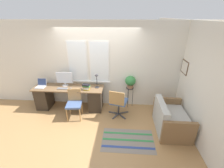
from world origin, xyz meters
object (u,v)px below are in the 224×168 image
at_px(desk_lamp, 97,79).
at_px(potted_plant, 130,81).
at_px(laptop, 41,85).
at_px(couch_loveseat, 170,120).
at_px(keyboard, 62,88).
at_px(mouse, 71,88).
at_px(office_chair_swivel, 118,102).
at_px(plant_stand, 130,90).
at_px(desk_chair_wooden, 74,103).
at_px(book_stack, 86,87).
at_px(monitor, 64,79).

relative_size(desk_lamp, potted_plant, 1.11).
bearing_deg(laptop, couch_loveseat, -11.62).
distance_m(keyboard, mouse, 0.26).
bearing_deg(office_chair_swivel, laptop, 6.88).
bearing_deg(desk_lamp, plant_stand, 9.65).
relative_size(keyboard, mouse, 4.93).
distance_m(desk_lamp, office_chair_swivel, 0.95).
height_order(desk_chair_wooden, potted_plant, potted_plant).
relative_size(keyboard, office_chair_swivel, 0.37).
distance_m(book_stack, couch_loveseat, 2.53).
height_order(office_chair_swivel, couch_loveseat, office_chair_swivel).
relative_size(mouse, potted_plant, 0.17).
relative_size(desk_chair_wooden, plant_stand, 1.24).
distance_m(desk_lamp, plant_stand, 1.14).
distance_m(office_chair_swivel, potted_plant, 0.79).
height_order(monitor, desk_lamp, monitor).
bearing_deg(desk_chair_wooden, keyboard, 135.64).
bearing_deg(laptop, plant_stand, 5.20).
bearing_deg(couch_loveseat, laptop, 78.38).
distance_m(desk_chair_wooden, couch_loveseat, 2.71).
relative_size(laptop, plant_stand, 0.43).
distance_m(keyboard, desk_lamp, 1.10).
bearing_deg(monitor, desk_lamp, -3.08).
distance_m(desk_lamp, desk_chair_wooden, 0.98).
height_order(monitor, desk_chair_wooden, monitor).
relative_size(keyboard, potted_plant, 0.83).
bearing_deg(mouse, potted_plant, 10.00).
bearing_deg(couch_loveseat, book_stack, 73.56).
height_order(desk_lamp, couch_loveseat, desk_lamp).
bearing_deg(keyboard, desk_chair_wooden, -37.90).
bearing_deg(potted_plant, desk_chair_wooden, -157.13).
xyz_separation_m(monitor, plant_stand, (2.08, 0.12, -0.40)).
xyz_separation_m(desk_chair_wooden, potted_plant, (1.64, 0.69, 0.44)).
height_order(keyboard, desk_lamp, desk_lamp).
distance_m(book_stack, desk_chair_wooden, 0.59).
bearing_deg(laptop, book_stack, -3.51).
bearing_deg(office_chair_swivel, couch_loveseat, 174.97).
distance_m(mouse, plant_stand, 1.87).
bearing_deg(keyboard, mouse, 5.81).
bearing_deg(keyboard, plant_stand, 9.49).
distance_m(desk_chair_wooden, office_chair_swivel, 1.29).
distance_m(mouse, desk_lamp, 0.85).
bearing_deg(desk_lamp, office_chair_swivel, -29.74).
bearing_deg(laptop, potted_plant, 5.20).
xyz_separation_m(desk_lamp, office_chair_swivel, (0.68, -0.39, -0.55)).
xyz_separation_m(desk_lamp, potted_plant, (1.03, 0.18, -0.12)).
bearing_deg(office_chair_swivel, monitor, -0.43).
relative_size(desk_chair_wooden, couch_loveseat, 0.73).
height_order(desk_lamp, office_chair_swivel, desk_lamp).
distance_m(desk_lamp, book_stack, 0.40).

